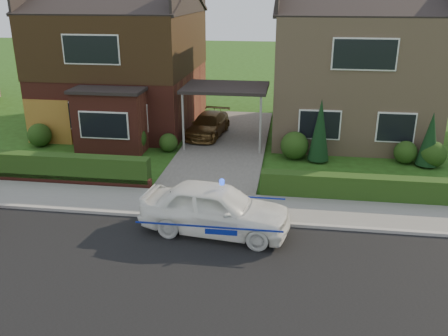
# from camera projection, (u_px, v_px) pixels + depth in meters

# --- Properties ---
(ground) EXTENTS (120.00, 120.00, 0.00)m
(ground) POSITION_uv_depth(u_px,v_px,m) (166.00, 273.00, 12.17)
(ground) COLOR #224312
(ground) RESTS_ON ground
(road) EXTENTS (60.00, 6.00, 0.02)m
(road) POSITION_uv_depth(u_px,v_px,m) (166.00, 273.00, 12.17)
(road) COLOR black
(road) RESTS_ON ground
(kerb) EXTENTS (60.00, 0.16, 0.12)m
(kerb) POSITION_uv_depth(u_px,v_px,m) (191.00, 218.00, 14.97)
(kerb) COLOR #9E9993
(kerb) RESTS_ON ground
(sidewalk) EXTENTS (60.00, 2.00, 0.10)m
(sidewalk) POSITION_uv_depth(u_px,v_px,m) (197.00, 205.00, 15.95)
(sidewalk) COLOR slate
(sidewalk) RESTS_ON ground
(driveway) EXTENTS (3.80, 12.00, 0.12)m
(driveway) POSITION_uv_depth(u_px,v_px,m) (226.00, 143.00, 22.34)
(driveway) COLOR #666059
(driveway) RESTS_ON ground
(house_left) EXTENTS (7.50, 9.53, 7.25)m
(house_left) POSITION_uv_depth(u_px,v_px,m) (123.00, 52.00, 24.49)
(house_left) COLOR maroon
(house_left) RESTS_ON ground
(house_right) EXTENTS (7.50, 8.06, 7.25)m
(house_right) POSITION_uv_depth(u_px,v_px,m) (352.00, 59.00, 23.08)
(house_right) COLOR tan
(house_right) RESTS_ON ground
(carport_link) EXTENTS (3.80, 3.00, 2.77)m
(carport_link) POSITION_uv_depth(u_px,v_px,m) (226.00, 89.00, 21.39)
(carport_link) COLOR black
(carport_link) RESTS_ON ground
(garage_door) EXTENTS (2.20, 0.10, 2.10)m
(garage_door) POSITION_uv_depth(u_px,v_px,m) (48.00, 122.00, 22.13)
(garage_door) COLOR #975C21
(garage_door) RESTS_ON ground
(dwarf_wall) EXTENTS (7.70, 0.25, 0.36)m
(dwarf_wall) POSITION_uv_depth(u_px,v_px,m) (52.00, 179.00, 17.79)
(dwarf_wall) COLOR maroon
(dwarf_wall) RESTS_ON ground
(hedge_left) EXTENTS (7.50, 0.55, 0.90)m
(hedge_left) POSITION_uv_depth(u_px,v_px,m) (54.00, 182.00, 17.99)
(hedge_left) COLOR #173410
(hedge_left) RESTS_ON ground
(hedge_right) EXTENTS (7.50, 0.55, 0.80)m
(hedge_right) POSITION_uv_depth(u_px,v_px,m) (369.00, 201.00, 16.35)
(hedge_right) COLOR #173410
(hedge_right) RESTS_ON ground
(shrub_left_far) EXTENTS (1.08, 1.08, 1.08)m
(shrub_left_far) POSITION_uv_depth(u_px,v_px,m) (40.00, 135.00, 21.91)
(shrub_left_far) COLOR #173410
(shrub_left_far) RESTS_ON ground
(shrub_left_mid) EXTENTS (1.32, 1.32, 1.32)m
(shrub_left_mid) POSITION_uv_depth(u_px,v_px,m) (132.00, 138.00, 21.09)
(shrub_left_mid) COLOR #173410
(shrub_left_mid) RESTS_ON ground
(shrub_left_near) EXTENTS (0.84, 0.84, 0.84)m
(shrub_left_near) POSITION_uv_depth(u_px,v_px,m) (168.00, 143.00, 21.24)
(shrub_left_near) COLOR #173410
(shrub_left_near) RESTS_ON ground
(shrub_right_near) EXTENTS (1.20, 1.20, 1.20)m
(shrub_right_near) POSITION_uv_depth(u_px,v_px,m) (295.00, 145.00, 20.24)
(shrub_right_near) COLOR #173410
(shrub_right_near) RESTS_ON ground
(shrub_right_mid) EXTENTS (0.96, 0.96, 0.96)m
(shrub_right_mid) POSITION_uv_depth(u_px,v_px,m) (406.00, 152.00, 19.77)
(shrub_right_mid) COLOR #173410
(shrub_right_mid) RESTS_ON ground
(shrub_right_far) EXTENTS (1.08, 1.08, 1.08)m
(shrub_right_far) POSITION_uv_depth(u_px,v_px,m) (433.00, 154.00, 19.33)
(shrub_right_far) COLOR #173410
(shrub_right_far) RESTS_ON ground
(conifer_a) EXTENTS (0.90, 0.90, 2.60)m
(conifer_a) POSITION_uv_depth(u_px,v_px,m) (320.00, 132.00, 19.68)
(conifer_a) COLOR black
(conifer_a) RESTS_ON ground
(conifer_b) EXTENTS (0.90, 0.90, 2.20)m
(conifer_b) POSITION_uv_depth(u_px,v_px,m) (430.00, 141.00, 19.16)
(conifer_b) COLOR black
(conifer_b) RESTS_ON ground
(police_car) EXTENTS (4.09, 4.64, 1.68)m
(police_car) POSITION_uv_depth(u_px,v_px,m) (215.00, 209.00, 14.01)
(police_car) COLOR white
(police_car) RESTS_ON ground
(driveway_car) EXTENTS (1.92, 3.83, 1.07)m
(driveway_car) POSITION_uv_depth(u_px,v_px,m) (208.00, 125.00, 23.18)
(driveway_car) COLOR brown
(driveway_car) RESTS_ON driveway
(potted_plant_a) EXTENTS (0.42, 0.32, 0.73)m
(potted_plant_a) POSITION_uv_depth(u_px,v_px,m) (100.00, 170.00, 18.16)
(potted_plant_a) COLOR gray
(potted_plant_a) RESTS_ON ground
(potted_plant_b) EXTENTS (0.47, 0.45, 0.67)m
(potted_plant_b) POSITION_uv_depth(u_px,v_px,m) (32.00, 167.00, 18.54)
(potted_plant_b) COLOR gray
(potted_plant_b) RESTS_ON ground
(potted_plant_c) EXTENTS (0.63, 0.63, 0.82)m
(potted_plant_c) POSITION_uv_depth(u_px,v_px,m) (119.00, 168.00, 18.16)
(potted_plant_c) COLOR gray
(potted_plant_c) RESTS_ON ground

